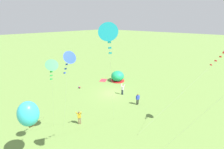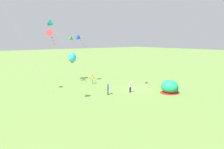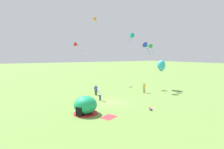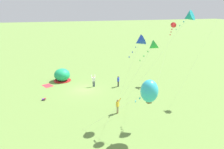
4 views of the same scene
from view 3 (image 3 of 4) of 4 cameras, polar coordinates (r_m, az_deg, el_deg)
The scene contains 13 objects.
ground_plane at distance 25.74m, azimuth -0.36°, elevation -9.04°, with size 300.00×300.00×0.00m, color olive.
popup_tent at distance 20.87m, azimuth -8.67°, elevation -9.92°, with size 2.81×2.81×2.10m.
picnic_blanket at distance 19.85m, azimuth -1.04°, elevation -13.72°, with size 1.70×1.30×0.01m, color #CC333D.
toddler_crawling at distance 22.62m, azimuth 12.48°, elevation -10.88°, with size 0.32×0.55×0.32m.
person_strolling at distance 26.53m, azimuth -3.94°, elevation -6.38°, with size 0.50×0.68×1.89m.
person_arms_raised at distance 32.51m, azimuth 10.46°, elevation -4.13°, with size 0.71×0.69×1.89m.
person_near_tent at distance 30.22m, azimuth -5.27°, elevation -4.90°, with size 0.51×0.41×1.72m.
kite_blue at distance 34.47m, azimuth 11.08°, elevation 9.21°, with size 1.24×3.61×9.34m.
kite_green at distance 36.08m, azimuth 12.66°, elevation 8.70°, with size 1.95×5.05×9.04m.
kite_cyan at distance 36.71m, azimuth 15.80°, elevation 2.85°, with size 3.88×6.50×5.84m.
kite_red at distance 37.88m, azimuth -11.50°, elevation 9.50°, with size 6.28×6.11×9.60m.
kite_orange at distance 45.88m, azimuth -5.38°, elevation 17.46°, with size 0.86×8.20×16.31m.
kite_teal at distance 38.82m, azimuth 6.37°, elevation 12.37°, with size 6.39×5.26×11.67m.
Camera 3 is at (-12.37, -21.54, 6.77)m, focal length 28.00 mm.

